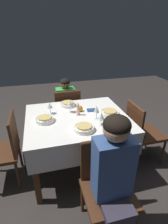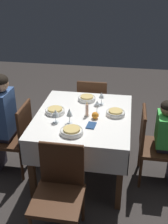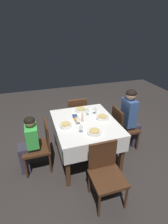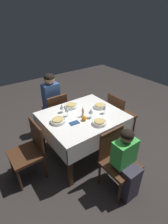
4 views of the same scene
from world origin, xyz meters
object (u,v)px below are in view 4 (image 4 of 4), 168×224
(bowl_south, at_px, (100,122))
(bowl_west, at_px, (58,120))
(chair_north, at_px, (55,112))
(orange_fruit, at_px, (84,118))
(chair_west, at_px, (30,149))
(dining_table, at_px, (82,120))
(bowl_north, at_px, (71,106))
(chair_east, at_px, (119,113))
(person_adult_denim, at_px, (50,100))
(person_child_green, at_px, (127,162))
(napkin_red_folded, at_px, (74,123))
(wine_glass_east, at_px, (104,108))
(bowl_east, at_px, (100,106))
(wine_glass_north, at_px, (62,107))
(wine_glass_south, at_px, (91,111))
(chair_south, at_px, (117,158))
(wine_glass_west, at_px, (67,109))
(candle_centerpiece, at_px, (83,113))

(bowl_south, distance_m, bowl_west, 0.59)
(chair_north, relative_size, orange_fruit, 11.48)
(chair_west, bearing_deg, dining_table, 85.32)
(bowl_north, bearing_deg, chair_east, -19.26)
(chair_north, relative_size, person_adult_denim, 0.72)
(person_child_green, xyz_separation_m, napkin_red_folded, (-0.23, 0.82, 0.22))
(wine_glass_east, bearing_deg, bowl_east, 67.68)
(wine_glass_north, bearing_deg, wine_glass_south, -55.78)
(chair_south, relative_size, person_child_green, 0.87)
(bowl_west, height_order, wine_glass_east, wine_glass_east)
(chair_south, height_order, wine_glass_north, wine_glass_north)
(chair_east, height_order, person_adult_denim, person_adult_denim)
(chair_east, bearing_deg, person_child_green, 137.94)
(person_adult_denim, relative_size, napkin_red_folded, 8.36)
(person_child_green, bearing_deg, orange_fruit, 94.98)
(bowl_north, xyz_separation_m, wine_glass_north, (-0.20, -0.06, 0.07))
(person_child_green, relative_size, wine_glass_west, 5.98)
(wine_glass_north, relative_size, orange_fruit, 1.96)
(napkin_red_folded, bearing_deg, wine_glass_north, 87.50)
(candle_centerpiece, bearing_deg, orange_fruit, -114.54)
(chair_north, xyz_separation_m, chair_south, (0.09, -1.54, 0.00))
(dining_table, xyz_separation_m, wine_glass_south, (0.06, -0.14, 0.21))
(bowl_north, relative_size, wine_glass_south, 1.42)
(wine_glass_north, bearing_deg, wine_glass_west, -87.18)
(person_adult_denim, height_order, candle_centerpiece, person_adult_denim)
(bowl_south, bearing_deg, person_adult_denim, 96.12)
(bowl_south, height_order, bowl_east, same)
(wine_glass_north, bearing_deg, chair_west, -164.45)
(chair_east, bearing_deg, wine_glass_west, 84.57)
(chair_west, distance_m, napkin_red_folded, 0.72)
(person_child_green, bearing_deg, wine_glass_south, 86.23)
(orange_fruit, bearing_deg, wine_glass_east, -4.07)
(wine_glass_north, bearing_deg, person_adult_denim, 79.47)
(person_child_green, relative_size, orange_fruit, 13.18)
(chair_east, bearing_deg, orange_fruit, 98.94)
(person_adult_denim, bearing_deg, wine_glass_south, 97.57)
(dining_table, xyz_separation_m, chair_south, (0.00, -0.77, -0.18))
(chair_north, xyz_separation_m, wine_glass_north, (-0.12, -0.52, 0.38))
(chair_south, height_order, chair_west, same)
(bowl_west, bearing_deg, chair_west, 177.13)
(person_adult_denim, xyz_separation_m, wine_glass_east, (0.38, -1.09, 0.19))
(candle_centerpiece, bearing_deg, chair_east, 3.31)
(chair_north, xyz_separation_m, wine_glass_west, (-0.12, -0.66, 0.40))
(chair_north, bearing_deg, chair_west, 42.24)
(chair_north, xyz_separation_m, wine_glass_east, (0.38, -0.93, 0.39))
(dining_table, bearing_deg, orange_fruit, -115.75)
(bowl_east, bearing_deg, wine_glass_west, 171.06)
(wine_glass_east, bearing_deg, chair_north, 112.29)
(dining_table, distance_m, person_child_green, 0.95)
(bowl_south, bearing_deg, wine_glass_east, 36.05)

